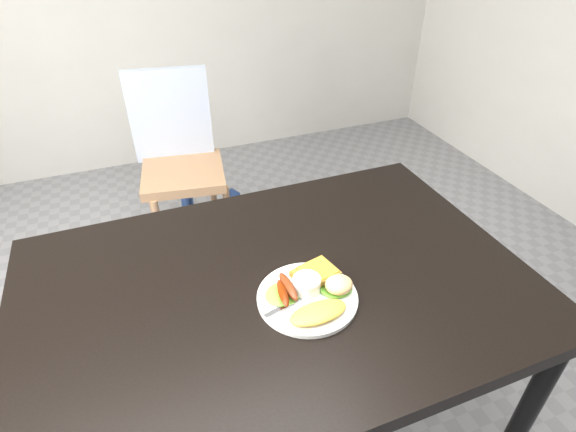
% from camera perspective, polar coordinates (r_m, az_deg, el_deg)
% --- Properties ---
extents(dining_table, '(1.20, 0.80, 0.04)m').
position_cam_1_polar(dining_table, '(1.09, -1.44, -9.05)').
color(dining_table, black).
rests_on(dining_table, ground).
extents(dining_chair, '(0.42, 0.42, 0.04)m').
position_cam_1_polar(dining_chair, '(2.15, -13.17, 5.28)').
color(dining_chair, '#A37853').
rests_on(dining_chair, ground).
extents(person, '(0.58, 0.50, 1.36)m').
position_cam_1_polar(person, '(1.65, -16.27, 4.20)').
color(person, navy).
rests_on(person, ground).
extents(plate, '(0.23, 0.23, 0.01)m').
position_cam_1_polar(plate, '(1.03, 2.46, -10.31)').
color(plate, white).
rests_on(plate, dining_table).
extents(lettuce_left, '(0.10, 0.10, 0.01)m').
position_cam_1_polar(lettuce_left, '(1.02, -0.61, -9.82)').
color(lettuce_left, '#64992F').
rests_on(lettuce_left, plate).
extents(lettuce_right, '(0.08, 0.08, 0.01)m').
position_cam_1_polar(lettuce_right, '(1.04, 6.07, -9.02)').
color(lettuce_right, '#528E1B').
rests_on(lettuce_right, plate).
extents(omelette, '(0.14, 0.07, 0.02)m').
position_cam_1_polar(omelette, '(0.97, 3.87, -12.13)').
color(omelette, gold).
rests_on(omelette, plate).
extents(sausage_a, '(0.03, 0.09, 0.02)m').
position_cam_1_polar(sausage_a, '(1.00, -0.66, -9.76)').
color(sausage_a, maroon).
rests_on(sausage_a, lettuce_left).
extents(sausage_b, '(0.03, 0.10, 0.02)m').
position_cam_1_polar(sausage_b, '(1.01, 0.04, -8.94)').
color(sausage_b, brown).
rests_on(sausage_b, lettuce_left).
extents(ramekin, '(0.08, 0.08, 0.04)m').
position_cam_1_polar(ramekin, '(1.02, 2.38, -8.73)').
color(ramekin, white).
rests_on(ramekin, plate).
extents(toast_a, '(0.10, 0.10, 0.01)m').
position_cam_1_polar(toast_a, '(1.06, 3.15, -7.59)').
color(toast_a, brown).
rests_on(toast_a, plate).
extents(toast_b, '(0.09, 0.09, 0.01)m').
position_cam_1_polar(toast_b, '(1.05, 3.95, -7.06)').
color(toast_b, olive).
rests_on(toast_b, toast_a).
extents(potato_salad, '(0.06, 0.06, 0.03)m').
position_cam_1_polar(potato_salad, '(1.02, 6.47, -8.64)').
color(potato_salad, '#F0EEA9').
rests_on(potato_salad, lettuce_right).
extents(fork, '(0.15, 0.05, 0.00)m').
position_cam_1_polar(fork, '(1.01, 0.71, -10.84)').
color(fork, '#ADAFB7').
rests_on(fork, plate).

